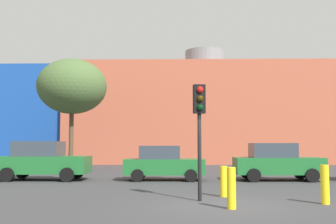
% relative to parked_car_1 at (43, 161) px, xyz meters
% --- Properties ---
extents(ground_plane, '(200.00, 200.00, 0.00)m').
position_rel_parked_car_1_xyz_m(ground_plane, '(7.88, -8.02, -0.94)').
color(ground_plane, '#38383A').
extents(building_backdrop, '(40.61, 11.34, 11.16)m').
position_rel_parked_car_1_xyz_m(building_backdrop, '(9.46, 20.63, 3.65)').
color(building_backdrop, '#B2563D').
rests_on(building_backdrop, ground_plane).
extents(parked_car_1, '(4.36, 2.14, 1.89)m').
position_rel_parked_car_1_xyz_m(parked_car_1, '(0.00, 0.00, 0.00)').
color(parked_car_1, '#1E662D').
rests_on(parked_car_1, ground_plane).
extents(parked_car_2, '(3.86, 1.89, 1.67)m').
position_rel_parked_car_1_xyz_m(parked_car_2, '(5.90, -0.00, -0.11)').
color(parked_car_2, '#1E662D').
rests_on(parked_car_2, ground_plane).
extents(parked_car_3, '(4.15, 2.03, 1.80)m').
position_rel_parked_car_1_xyz_m(parked_car_3, '(11.36, 0.00, -0.05)').
color(parked_car_3, '#1E662D').
rests_on(parked_car_3, ground_plane).
extents(traffic_light_island, '(0.39, 0.39, 3.60)m').
position_rel_parked_car_1_xyz_m(traffic_light_island, '(7.25, -7.14, 1.71)').
color(traffic_light_island, black).
rests_on(traffic_light_island, ground_plane).
extents(bare_tree_0, '(4.85, 4.85, 7.75)m').
position_rel_parked_car_1_xyz_m(bare_tree_0, '(-0.80, 8.33, 4.85)').
color(bare_tree_0, brown).
rests_on(bare_tree_0, ground_plane).
extents(bollard_yellow_0, '(0.24, 0.24, 1.13)m').
position_rel_parked_car_1_xyz_m(bollard_yellow_0, '(10.85, -7.73, -0.37)').
color(bollard_yellow_0, yellow).
rests_on(bollard_yellow_0, ground_plane).
extents(bollard_yellow_1, '(0.24, 0.24, 1.11)m').
position_rel_parked_car_1_xyz_m(bollard_yellow_1, '(8.01, -8.67, -0.38)').
color(bollard_yellow_1, yellow).
rests_on(bollard_yellow_1, ground_plane).
extents(bollard_yellow_2, '(0.24, 0.24, 1.01)m').
position_rel_parked_car_1_xyz_m(bollard_yellow_2, '(8.10, -6.12, -0.43)').
color(bollard_yellow_2, yellow).
rests_on(bollard_yellow_2, ground_plane).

